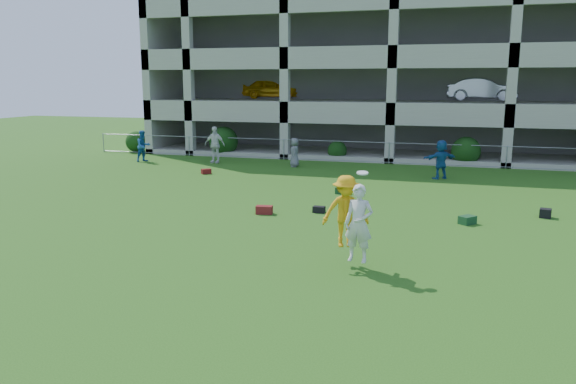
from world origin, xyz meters
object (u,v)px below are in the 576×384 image
(bystander_c, at_px, (295,153))
(crate_d, at_px, (545,213))
(bystander_b, at_px, (215,145))
(bystander_a, at_px, (143,146))
(frisbee_contest, at_px, (349,215))
(bystander_d, at_px, (441,159))
(parking_garage, at_px, (407,57))

(bystander_c, xyz_separation_m, crate_d, (11.05, -8.42, -0.61))
(bystander_b, relative_size, bystander_c, 1.33)
(bystander_a, xyz_separation_m, frisbee_contest, (14.40, -14.69, 0.42))
(bystander_d, height_order, crate_d, bystander_d)
(bystander_a, bearing_deg, bystander_d, -65.03)
(bystander_a, xyz_separation_m, parking_garage, (13.28, 11.76, 5.14))
(bystander_c, height_order, crate_d, bystander_c)
(bystander_a, bearing_deg, frisbee_contest, -106.77)
(bystander_a, height_order, bystander_b, bystander_b)
(bystander_d, bearing_deg, bystander_a, -39.21)
(bystander_c, xyz_separation_m, bystander_d, (7.47, -1.61, 0.14))
(bystander_a, relative_size, bystander_d, 0.97)
(bystander_d, xyz_separation_m, frisbee_contest, (-1.72, -13.61, 0.39))
(frisbee_contest, bearing_deg, bystander_a, 134.45)
(frisbee_contest, bearing_deg, bystander_b, 124.00)
(bystander_b, relative_size, parking_garage, 0.07)
(crate_d, bearing_deg, parking_garage, 108.13)
(bystander_c, bearing_deg, bystander_a, -102.33)
(parking_garage, bearing_deg, bystander_c, -112.34)
(crate_d, distance_m, frisbee_contest, 8.70)
(crate_d, xyz_separation_m, frisbee_contest, (-5.31, -6.80, 1.14))
(bystander_c, height_order, bystander_d, bystander_d)
(bystander_b, xyz_separation_m, frisbee_contest, (10.37, -15.38, 0.29))
(bystander_d, relative_size, crate_d, 5.15)
(frisbee_contest, bearing_deg, bystander_d, 82.78)
(bystander_b, bearing_deg, bystander_d, -7.39)
(frisbee_contest, bearing_deg, parking_garage, 92.44)
(bystander_c, distance_m, frisbee_contest, 16.28)
(bystander_d, height_order, frisbee_contest, frisbee_contest)
(bystander_a, distance_m, parking_garage, 18.47)
(bystander_a, height_order, bystander_d, bystander_d)
(bystander_a, relative_size, bystander_c, 1.15)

